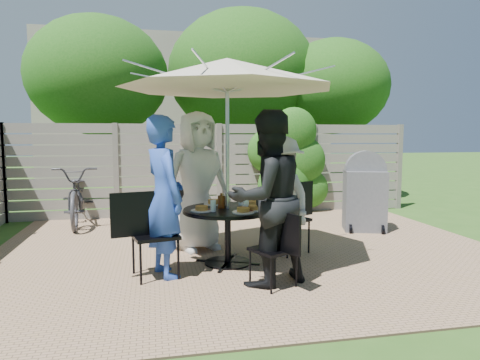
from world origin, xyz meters
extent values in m
plane|color=#2D541A|center=(0.00, 0.00, 0.00)|extent=(60.00, 60.00, 0.00)
cube|color=#997558|center=(0.00, 0.50, 0.01)|extent=(7.00, 6.00, 0.02)
cube|color=gray|center=(0.00, 3.00, 0.93)|extent=(8.00, 0.10, 1.85)
ellipsoid|color=#185212|center=(1.40, 2.85, 0.90)|extent=(1.20, 0.70, 1.80)
cube|color=#A19086|center=(0.00, 12.00, 2.50)|extent=(10.00, 6.00, 5.00)
ellipsoid|color=#1B4E12|center=(-2.50, 5.00, 2.97)|extent=(3.20, 3.20, 2.72)
ellipsoid|color=#1B4E12|center=(1.00, 5.50, 3.18)|extent=(3.80, 3.80, 3.23)
ellipsoid|color=#1B4E12|center=(3.20, 4.80, 2.83)|extent=(2.80, 2.80, 2.38)
cylinder|color=black|center=(-0.41, -0.34, 0.70)|extent=(1.40, 1.40, 0.03)
cylinder|color=black|center=(-0.41, -0.34, 0.35)|extent=(0.08, 0.08, 0.70)
cylinder|color=black|center=(-0.41, -0.34, 0.02)|extent=(0.58, 0.58, 0.04)
cylinder|color=silver|center=(-0.41, -0.34, 1.20)|extent=(0.05, 0.05, 2.40)
cone|color=beige|center=(-0.41, -0.34, 2.35)|extent=(3.36, 3.36, 0.37)
cube|color=black|center=(-0.74, 0.55, 0.42)|extent=(0.54, 0.54, 0.03)
cube|color=black|center=(-0.83, 0.73, 0.64)|extent=(0.20, 0.38, 0.42)
imported|color=silver|center=(-0.70, 0.43, 0.97)|extent=(1.11, 0.91, 1.95)
cube|color=black|center=(-1.30, -0.68, 0.49)|extent=(0.58, 0.58, 0.04)
cube|color=black|center=(-1.53, -0.73, 0.75)|extent=(0.48, 0.14, 0.49)
imported|color=#2749AC|center=(-1.19, -0.63, 0.92)|extent=(0.65, 0.78, 1.84)
cube|color=black|center=(-0.08, -1.23, 0.41)|extent=(0.53, 0.53, 0.03)
cube|color=black|center=(0.01, -1.42, 0.63)|extent=(0.19, 0.38, 0.41)
imported|color=black|center=(-0.12, -1.12, 0.94)|extent=(1.11, 0.99, 1.88)
cube|color=black|center=(0.48, -0.01, 0.48)|extent=(0.63, 0.63, 0.04)
cube|color=black|center=(0.69, 0.09, 0.73)|extent=(0.43, 0.24, 0.48)
imported|color=#9E9D9A|center=(0.37, -0.05, 0.80)|extent=(0.92, 1.18, 1.60)
cylinder|color=white|center=(-0.54, -0.01, 0.72)|extent=(0.26, 0.26, 0.01)
cylinder|color=olive|center=(-0.54, -0.01, 0.75)|extent=(0.15, 0.15, 0.05)
cylinder|color=white|center=(-0.75, -0.47, 0.72)|extent=(0.26, 0.26, 0.01)
cylinder|color=olive|center=(-0.75, -0.47, 0.75)|extent=(0.15, 0.15, 0.05)
cylinder|color=white|center=(-0.28, -0.68, 0.72)|extent=(0.26, 0.26, 0.01)
cylinder|color=olive|center=(-0.28, -0.68, 0.75)|extent=(0.15, 0.15, 0.05)
cylinder|color=white|center=(-0.07, -0.22, 0.72)|extent=(0.26, 0.26, 0.01)
cylinder|color=olive|center=(-0.07, -0.22, 0.75)|extent=(0.15, 0.15, 0.05)
cylinder|color=white|center=(-0.14, -0.56, 0.72)|extent=(0.24, 0.24, 0.01)
cylinder|color=olive|center=(-0.14, -0.56, 0.75)|extent=(0.14, 0.14, 0.05)
cylinder|color=silver|center=(-0.62, -0.53, 0.79)|extent=(0.07, 0.07, 0.14)
cylinder|color=silver|center=(-0.22, -0.55, 0.79)|extent=(0.07, 0.07, 0.14)
cylinder|color=silver|center=(-0.20, -0.15, 0.79)|extent=(0.07, 0.07, 0.14)
cylinder|color=#59280C|center=(-0.48, -0.32, 0.80)|extent=(0.09, 0.09, 0.16)
cylinder|color=#C6B293|center=(-0.39, -0.10, 0.78)|extent=(0.08, 0.08, 0.12)
imported|color=#333338|center=(-2.63, 2.60, 0.54)|extent=(0.87, 2.11, 1.08)
cube|color=#59595E|center=(2.17, 1.05, 0.51)|extent=(0.79, 0.69, 1.02)
cylinder|color=#59595E|center=(2.17, 1.05, 1.02)|extent=(0.71, 0.40, 0.68)
camera|label=1|loc=(-1.30, -5.49, 1.62)|focal=32.00mm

